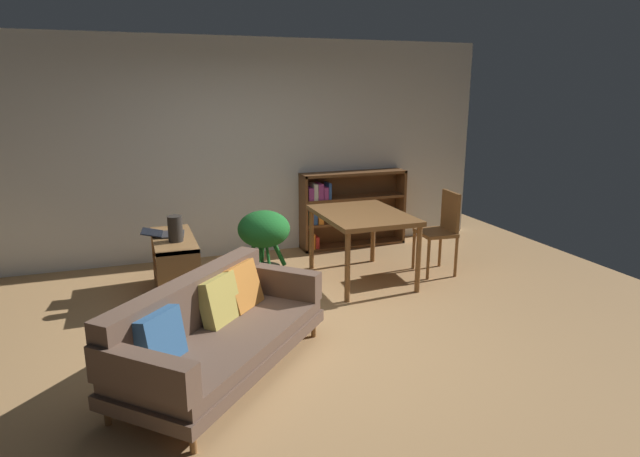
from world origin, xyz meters
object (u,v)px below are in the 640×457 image
potted_floor_plant (264,239)px  desk_speaker (175,229)px  open_laptop (166,234)px  dining_chair_near (441,227)px  media_console (175,266)px  bookshelf (346,209)px  dining_table (362,220)px  fabric_couch (215,329)px

potted_floor_plant → desk_speaker: bearing=177.1°
desk_speaker → potted_floor_plant: 0.91m
open_laptop → dining_chair_near: (3.04, -0.46, -0.08)m
desk_speaker → media_console: bearing=95.0°
desk_speaker → bookshelf: bearing=27.1°
desk_speaker → dining_table: desk_speaker is taller
open_laptop → dining_chair_near: dining_chair_near is taller
desk_speaker → dining_chair_near: bearing=-3.8°
media_console → open_laptop: (-0.07, 0.11, 0.33)m
dining_chair_near → bookshelf: bookshelf is taller
open_laptop → potted_floor_plant: bearing=-17.7°
fabric_couch → desk_speaker: bearing=94.2°
open_laptop → dining_chair_near: bearing=-8.7°
media_console → dining_table: (2.00, -0.28, 0.39)m
open_laptop → desk_speaker: 0.30m
media_console → open_laptop: bearing=122.7°
potted_floor_plant → bookshelf: size_ratio=0.59×
potted_floor_plant → media_console: bearing=167.2°
bookshelf → desk_speaker: bearing=-152.9°
potted_floor_plant → fabric_couch: bearing=-116.4°
bookshelf → dining_chair_near: bearing=-66.4°
dining_table → dining_chair_near: size_ratio=1.26×
media_console → desk_speaker: desk_speaker is taller
dining_table → potted_floor_plant: bearing=176.1°
potted_floor_plant → open_laptop: bearing=162.3°
open_laptop → bookshelf: 2.60m
desk_speaker → dining_chair_near: 2.97m
media_console → dining_chair_near: 3.00m
bookshelf → open_laptop: bearing=-158.9°
open_laptop → fabric_couch: bearing=-84.0°
open_laptop → bookshelf: (2.43, 0.93, -0.11)m
potted_floor_plant → dining_chair_near: 2.07m
open_laptop → bookshelf: bearing=21.1°
fabric_couch → open_laptop: size_ratio=4.11×
potted_floor_plant → dining_table: size_ratio=0.71×
media_console → open_laptop: 0.35m
open_laptop → media_console: bearing=-57.3°
fabric_couch → bookshelf: bearing=51.6°
desk_speaker → bookshelf: (2.34, 1.20, -0.22)m
media_console → dining_chair_near: bearing=-6.9°
desk_speaker → dining_table: bearing=-3.5°
fabric_couch → media_console: bearing=94.2°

